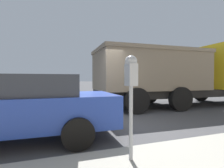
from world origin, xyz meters
TOP-DOWN VIEW (x-y plane):
  - ground_plane at (0.00, 0.00)m, footprint 220.00×220.00m
  - parking_meter at (-2.70, 0.22)m, footprint 0.21×0.19m
  - car_blue at (-0.85, 2.37)m, footprint 2.06×4.99m
  - dump_truck at (2.26, -4.82)m, footprint 3.24×8.45m

SIDE VIEW (x-z plane):
  - ground_plane at x=0.00m, z-range 0.00..0.00m
  - car_blue at x=-0.85m, z-range 0.05..1.52m
  - parking_meter at x=-2.70m, z-range 0.55..2.17m
  - dump_truck at x=2.26m, z-range 0.11..3.26m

